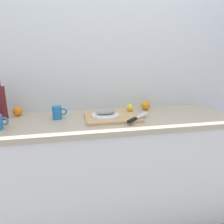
{
  "coord_description": "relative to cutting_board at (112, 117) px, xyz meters",
  "views": [
    {
      "loc": [
        -0.25,
        -1.47,
        1.36
      ],
      "look_at": [
        0.04,
        -0.01,
        0.95
      ],
      "focal_mm": 32.4,
      "sensor_mm": 36.0,
      "label": 1
    }
  ],
  "objects": [
    {
      "name": "kitchen_counter",
      "position": [
        -0.04,
        0.01,
        -0.46
      ],
      "size": [
        2.0,
        0.6,
        0.9
      ],
      "color": "white",
      "rests_on": "ground_plane"
    },
    {
      "name": "back_wall",
      "position": [
        -0.04,
        0.33,
        0.34
      ],
      "size": [
        3.2,
        0.05,
        2.5
      ],
      "primitive_type": "cube",
      "color": "silver",
      "rests_on": "ground_plane"
    },
    {
      "name": "coffee_mug_1",
      "position": [
        -0.41,
        0.07,
        0.04
      ],
      "size": [
        0.11,
        0.07,
        0.1
      ],
      "color": "#2672B2",
      "rests_on": "kitchen_counter"
    },
    {
      "name": "fish_fillet",
      "position": [
        -0.05,
        -0.0,
        0.04
      ],
      "size": [
        0.16,
        0.07,
        0.04
      ],
      "primitive_type": "ellipsoid",
      "color": "gray",
      "rests_on": "white_plate"
    },
    {
      "name": "lemon_0",
      "position": [
        0.17,
        0.11,
        0.04
      ],
      "size": [
        0.06,
        0.06,
        0.06
      ],
      "primitive_type": "sphere",
      "color": "yellow",
      "rests_on": "cutting_board"
    },
    {
      "name": "white_plate",
      "position": [
        -0.05,
        -0.0,
        0.02
      ],
      "size": [
        0.21,
        0.21,
        0.01
      ],
      "primitive_type": "cylinder",
      "color": "white",
      "rests_on": "cutting_board"
    },
    {
      "name": "orange_1",
      "position": [
        0.35,
        0.2,
        0.03
      ],
      "size": [
        0.08,
        0.08,
        0.08
      ],
      "primitive_type": "sphere",
      "color": "orange",
      "rests_on": "kitchen_counter"
    },
    {
      "name": "chef_knife",
      "position": [
        0.15,
        -0.13,
        0.02
      ],
      "size": [
        0.23,
        0.22,
        0.02
      ],
      "rotation": [
        0.0,
        0.0,
        0.78
      ],
      "color": "silver",
      "rests_on": "cutting_board"
    },
    {
      "name": "wine_bottle",
      "position": [
        -0.82,
        0.15,
        0.12
      ],
      "size": [
        0.07,
        0.07,
        0.34
      ],
      "color": "#59191E",
      "rests_on": "kitchen_counter"
    },
    {
      "name": "orange_0",
      "position": [
        -0.73,
        0.22,
        0.03
      ],
      "size": [
        0.07,
        0.07,
        0.07
      ],
      "primitive_type": "sphere",
      "color": "orange",
      "rests_on": "kitchen_counter"
    },
    {
      "name": "ground_plane",
      "position": [
        -0.04,
        0.01,
        -0.91
      ],
      "size": [
        12.0,
        12.0,
        0.0
      ],
      "primitive_type": "plane",
      "color": "slate"
    },
    {
      "name": "cutting_board",
      "position": [
        0.0,
        0.0,
        0.0
      ],
      "size": [
        0.41,
        0.31,
        0.02
      ],
      "primitive_type": "cube",
      "color": "tan",
      "rests_on": "kitchen_counter"
    }
  ]
}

